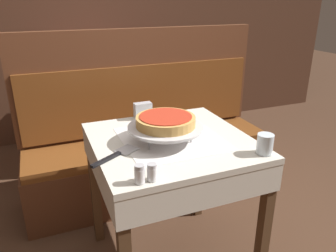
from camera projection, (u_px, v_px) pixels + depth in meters
The scene contains 12 objects.
dining_table_front at pixel (171, 158), 1.66m from camera, with size 0.76×0.76×0.78m.
dining_table_rear at pixel (99, 85), 3.00m from camera, with size 0.77×0.77×0.78m.
booth_bench at pixel (149, 150), 2.47m from camera, with size 1.79×0.46×1.23m.
back_wall_panel at pixel (90, 21), 3.29m from camera, with size 6.00×0.04×2.40m, color #4C2D1E.
pizza_pan_stand at pixel (166, 128), 1.57m from camera, with size 0.36×0.36×0.08m.
deep_dish_pizza at pixel (166, 121), 1.55m from camera, with size 0.28×0.28×0.05m.
pizza_server at pixel (115, 155), 1.44m from camera, with size 0.24×0.18×0.01m.
water_glass_near at pixel (265, 144), 1.45m from camera, with size 0.07×0.07×0.09m.
salt_shaker at pixel (140, 174), 1.22m from camera, with size 0.04×0.04×0.07m.
pepper_shaker at pixel (152, 172), 1.24m from camera, with size 0.04×0.04×0.07m.
napkin_holder at pixel (143, 110), 1.88m from camera, with size 0.10×0.05×0.09m.
condiment_caddy at pixel (110, 69), 2.95m from camera, with size 0.12×0.12×0.18m.
Camera 1 is at (-0.57, -1.37, 1.43)m, focal length 35.00 mm.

